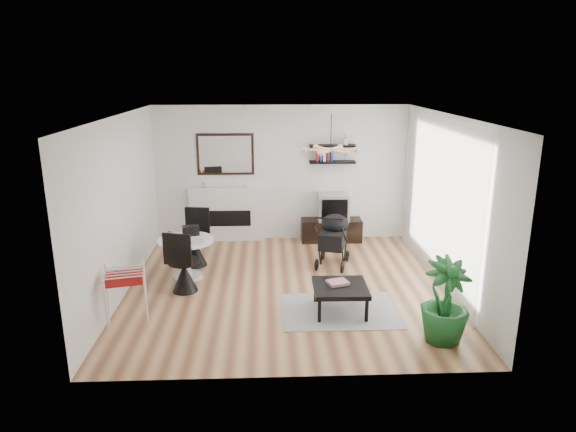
{
  "coord_description": "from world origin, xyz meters",
  "views": [
    {
      "loc": [
        -0.29,
        -7.57,
        3.33
      ],
      "look_at": [
        0.04,
        0.4,
        1.07
      ],
      "focal_mm": 32.0,
      "sensor_mm": 36.0,
      "label": 1
    }
  ],
  "objects_px": {
    "tv_console": "(331,230)",
    "drying_rack": "(126,298)",
    "coffee_table": "(340,289)",
    "potted_plant": "(445,301)",
    "stroller": "(333,241)",
    "fireplace": "(227,207)",
    "dining_table": "(186,253)",
    "crt_tv": "(333,207)"
  },
  "relations": [
    {
      "from": "fireplace",
      "to": "stroller",
      "type": "height_order",
      "value": "fireplace"
    },
    {
      "from": "stroller",
      "to": "fireplace",
      "type": "bearing_deg",
      "value": 160.59
    },
    {
      "from": "stroller",
      "to": "coffee_table",
      "type": "relative_size",
      "value": 1.31
    },
    {
      "from": "crt_tv",
      "to": "fireplace",
      "type": "bearing_deg",
      "value": 176.02
    },
    {
      "from": "fireplace",
      "to": "crt_tv",
      "type": "xyz_separation_m",
      "value": [
        2.12,
        -0.15,
        0.03
      ]
    },
    {
      "from": "tv_console",
      "to": "crt_tv",
      "type": "relative_size",
      "value": 1.99
    },
    {
      "from": "stroller",
      "to": "crt_tv",
      "type": "bearing_deg",
      "value": 100.35
    },
    {
      "from": "fireplace",
      "to": "potted_plant",
      "type": "height_order",
      "value": "fireplace"
    },
    {
      "from": "crt_tv",
      "to": "coffee_table",
      "type": "xyz_separation_m",
      "value": [
        -0.29,
        -3.18,
        -0.36
      ]
    },
    {
      "from": "dining_table",
      "to": "coffee_table",
      "type": "height_order",
      "value": "dining_table"
    },
    {
      "from": "tv_console",
      "to": "drying_rack",
      "type": "xyz_separation_m",
      "value": [
        -3.18,
        -3.5,
        0.2
      ]
    },
    {
      "from": "stroller",
      "to": "coffee_table",
      "type": "distance_m",
      "value": 1.87
    },
    {
      "from": "crt_tv",
      "to": "tv_console",
      "type": "bearing_deg",
      "value": 172.08
    },
    {
      "from": "potted_plant",
      "to": "coffee_table",
      "type": "bearing_deg",
      "value": 143.94
    },
    {
      "from": "coffee_table",
      "to": "potted_plant",
      "type": "height_order",
      "value": "potted_plant"
    },
    {
      "from": "stroller",
      "to": "potted_plant",
      "type": "xyz_separation_m",
      "value": [
        1.06,
        -2.74,
        0.12
      ]
    },
    {
      "from": "drying_rack",
      "to": "stroller",
      "type": "xyz_separation_m",
      "value": [
        3.05,
        2.19,
        0.01
      ]
    },
    {
      "from": "fireplace",
      "to": "coffee_table",
      "type": "height_order",
      "value": "fireplace"
    },
    {
      "from": "dining_table",
      "to": "potted_plant",
      "type": "distance_m",
      "value": 4.2
    },
    {
      "from": "fireplace",
      "to": "stroller",
      "type": "relative_size",
      "value": 2.16
    },
    {
      "from": "crt_tv",
      "to": "drying_rack",
      "type": "xyz_separation_m",
      "value": [
        -3.2,
        -3.5,
        -0.29
      ]
    },
    {
      "from": "crt_tv",
      "to": "potted_plant",
      "type": "bearing_deg",
      "value": -77.42
    },
    {
      "from": "drying_rack",
      "to": "stroller",
      "type": "distance_m",
      "value": 3.75
    },
    {
      "from": "drying_rack",
      "to": "stroller",
      "type": "bearing_deg",
      "value": 22.74
    },
    {
      "from": "dining_table",
      "to": "drying_rack",
      "type": "relative_size",
      "value": 1.14
    },
    {
      "from": "crt_tv",
      "to": "stroller",
      "type": "distance_m",
      "value": 1.35
    },
    {
      "from": "dining_table",
      "to": "tv_console",
      "type": "bearing_deg",
      "value": 34.76
    },
    {
      "from": "dining_table",
      "to": "potted_plant",
      "type": "height_order",
      "value": "potted_plant"
    },
    {
      "from": "tv_console",
      "to": "stroller",
      "type": "distance_m",
      "value": 1.33
    },
    {
      "from": "fireplace",
      "to": "crt_tv",
      "type": "relative_size",
      "value": 3.57
    },
    {
      "from": "coffee_table",
      "to": "stroller",
      "type": "bearing_deg",
      "value": 85.85
    },
    {
      "from": "coffee_table",
      "to": "potted_plant",
      "type": "relative_size",
      "value": 0.7
    },
    {
      "from": "drying_rack",
      "to": "coffee_table",
      "type": "height_order",
      "value": "drying_rack"
    },
    {
      "from": "crt_tv",
      "to": "dining_table",
      "type": "distance_m",
      "value": 3.23
    },
    {
      "from": "fireplace",
      "to": "drying_rack",
      "type": "xyz_separation_m",
      "value": [
        -1.08,
        -3.64,
        -0.26
      ]
    },
    {
      "from": "coffee_table",
      "to": "crt_tv",
      "type": "bearing_deg",
      "value": 84.78
    },
    {
      "from": "tv_console",
      "to": "stroller",
      "type": "xyz_separation_m",
      "value": [
        -0.13,
        -1.31,
        0.2
      ]
    },
    {
      "from": "crt_tv",
      "to": "drying_rack",
      "type": "distance_m",
      "value": 4.75
    },
    {
      "from": "coffee_table",
      "to": "potted_plant",
      "type": "distance_m",
      "value": 1.49
    },
    {
      "from": "dining_table",
      "to": "crt_tv",
      "type": "bearing_deg",
      "value": 34.47
    },
    {
      "from": "fireplace",
      "to": "potted_plant",
      "type": "bearing_deg",
      "value": -54.18
    },
    {
      "from": "crt_tv",
      "to": "stroller",
      "type": "height_order",
      "value": "stroller"
    }
  ]
}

